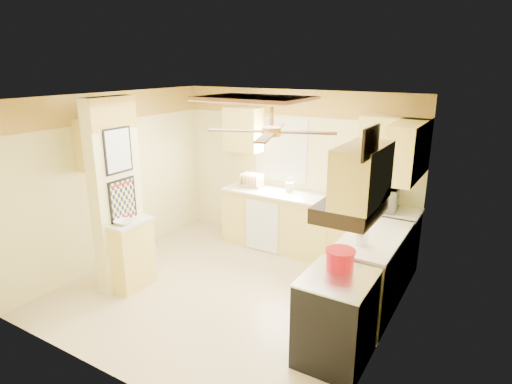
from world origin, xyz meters
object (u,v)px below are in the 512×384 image
Objects in this scene: microwave at (376,197)px; dutch_oven at (340,259)px; kettle at (362,237)px; bowl at (123,222)px; stove at (336,318)px.

dutch_oven is at bearing 91.41° from microwave.
dutch_oven is at bearing -92.54° from kettle.
microwave reaches higher than dutch_oven.
stove is at bearing 2.45° from bowl.
dutch_oven is at bearing 107.06° from stove.
stove is at bearing 92.37° from microwave.
microwave reaches higher than bowl.
microwave reaches higher than kettle.
microwave is 3.39m from bowl.
bowl is 2.92m from kettle.
kettle reaches higher than bowl.
microwave is at bearing 99.87° from kettle.
stove is at bearing -72.94° from dutch_oven.
kettle is at bearing 91.98° from stove.
dutch_oven is 1.47× the size of kettle.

